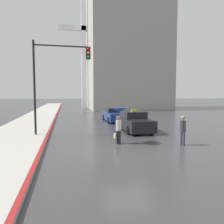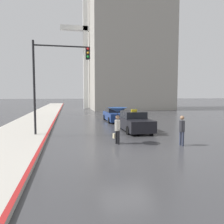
% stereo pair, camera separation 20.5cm
% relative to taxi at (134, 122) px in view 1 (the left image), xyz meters
% --- Properties ---
extents(ground_plane, '(300.00, 300.00, 0.00)m').
position_rel_taxi_xyz_m(ground_plane, '(-2.15, -5.76, -0.69)').
color(ground_plane, '#38383A').
extents(taxi, '(1.91, 4.66, 1.65)m').
position_rel_taxi_xyz_m(taxi, '(0.00, 0.00, 0.00)').
color(taxi, black).
rests_on(taxi, ground_plane).
extents(sedan_red, '(1.91, 4.63, 1.38)m').
position_rel_taxi_xyz_m(sedan_red, '(-0.14, 6.22, -0.04)').
color(sedan_red, navy).
rests_on(sedan_red, ground_plane).
extents(pedestrian_with_umbrella, '(1.08, 1.08, 2.05)m').
position_rel_taxi_xyz_m(pedestrian_with_umbrella, '(-2.23, -4.16, 0.97)').
color(pedestrian_with_umbrella, black).
rests_on(pedestrian_with_umbrella, ground_plane).
extents(pedestrian_man, '(0.33, 0.46, 1.63)m').
position_rel_taxi_xyz_m(pedestrian_man, '(1.10, -5.23, 0.26)').
color(pedestrian_man, '#2D3347').
rests_on(pedestrian_man, ground_plane).
extents(traffic_light, '(3.70, 0.38, 6.24)m').
position_rel_taxi_xyz_m(traffic_light, '(-5.67, -1.01, 3.62)').
color(traffic_light, black).
rests_on(traffic_light, ground_plane).
extents(building_tower_near, '(14.84, 11.53, 23.19)m').
position_rel_taxi_xyz_m(building_tower_near, '(6.88, 25.82, 10.90)').
color(building_tower_near, '#A39E93').
rests_on(building_tower_near, ground_plane).
extents(monument_cross, '(9.68, 0.90, 21.99)m').
position_rel_taxi_xyz_m(monument_cross, '(-1.32, 28.58, 11.78)').
color(monument_cross, white).
rests_on(monument_cross, ground_plane).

